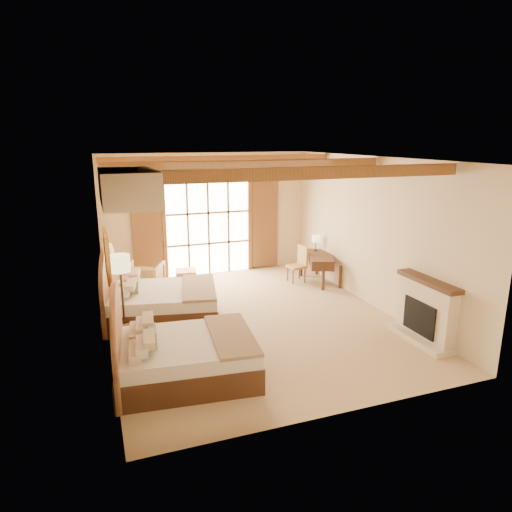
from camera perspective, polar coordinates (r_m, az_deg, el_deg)
name	(u,v)px	position (r m, az deg, el deg)	size (l,w,h in m)	color
floor	(252,319)	(9.36, -0.55, -7.85)	(7.00, 7.00, 0.00)	#D2B68A
wall_back	(208,214)	(12.17, -6.08, 5.19)	(5.50, 5.50, 0.00)	beige
wall_left	(103,254)	(8.40, -18.57, 0.22)	(7.00, 7.00, 0.00)	beige
wall_right	(372,232)	(10.10, 14.33, 2.88)	(7.00, 7.00, 0.00)	beige
ceiling	(251,158)	(8.66, -0.60, 12.12)	(7.00, 7.00, 0.00)	#AC7A3B
ceiling_beams	(251,165)	(8.66, -0.60, 11.33)	(5.39, 4.60, 0.18)	olive
french_doors	(208,228)	(12.17, -5.97, 3.52)	(3.95, 0.08, 2.60)	white
fireplace	(425,314)	(8.79, 20.36, -6.76)	(0.46, 1.40, 1.16)	beige
painting	(107,256)	(7.63, -18.12, 0.03)	(0.06, 0.95, 0.75)	gold
canopy_valance	(128,187)	(6.21, -15.69, 8.28)	(0.70, 1.40, 0.45)	beige
bed_near	(176,355)	(7.11, -9.96, -12.04)	(2.22, 1.77, 1.37)	#49281C
bed_far	(155,301)	(9.33, -12.56, -5.49)	(2.45, 2.01, 1.41)	#49281C
nightstand	(128,345)	(7.88, -15.69, -10.67)	(0.47, 0.47, 0.57)	#49281C
floor_lamp	(120,269)	(8.13, -16.61, -1.58)	(0.35, 0.35, 1.64)	#312619
armchair	(144,279)	(10.92, -13.83, -2.82)	(0.82, 0.85, 0.77)	#AC874E
ottoman	(186,277)	(11.57, -8.73, -2.62)	(0.50, 0.50, 0.36)	#BE7B52
desk	(320,267)	(11.68, 8.02, -1.41)	(1.01, 1.43, 0.71)	#49281C
desk_chair	(297,271)	(11.64, 5.17, -1.85)	(0.47, 0.46, 0.93)	#B08B49
desk_lamp	(316,239)	(11.95, 7.50, 2.10)	(0.20, 0.20, 0.40)	#312619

